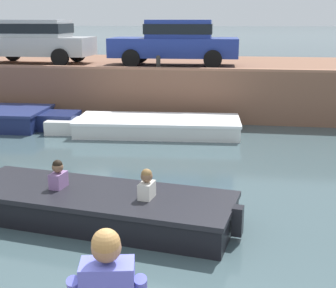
{
  "coord_description": "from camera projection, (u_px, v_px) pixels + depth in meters",
  "views": [
    {
      "loc": [
        0.76,
        -3.26,
        3.27
      ],
      "look_at": [
        -0.35,
        3.99,
        1.29
      ],
      "focal_mm": 50.0,
      "sensor_mm": 36.0,
      "label": 1
    }
  ],
  "objects": [
    {
      "name": "far_wall_coping",
      "position": [
        215.0,
        69.0,
        14.63
      ],
      "size": [
        60.0,
        0.24,
        0.08
      ],
      "primitive_type": "cube",
      "color": "#9F6C52",
      "rests_on": "far_quay_wall"
    },
    {
      "name": "far_quay_wall",
      "position": [
        219.0,
        85.0,
        17.6
      ],
      "size": [
        60.0,
        6.0,
        1.68
      ],
      "primitive_type": "cube",
      "color": "brown",
      "rests_on": "ground"
    },
    {
      "name": "car_leftmost_silver",
      "position": [
        36.0,
        40.0,
        16.75
      ],
      "size": [
        4.18,
        1.92,
        1.54
      ],
      "color": "#B7BABC",
      "rests_on": "far_quay_wall"
    },
    {
      "name": "ground_plane",
      "position": [
        198.0,
        184.0,
        9.52
      ],
      "size": [
        400.0,
        400.0,
        0.0
      ],
      "primitive_type": "plane",
      "color": "#3D5156"
    },
    {
      "name": "mooring_bollard_mid",
      "position": [
        158.0,
        62.0,
        14.97
      ],
      "size": [
        0.15,
        0.15,
        0.45
      ],
      "color": "#2D2B28",
      "rests_on": "far_quay_wall"
    },
    {
      "name": "car_left_inner_blue",
      "position": [
        176.0,
        41.0,
        16.0
      ],
      "size": [
        4.42,
        2.1,
        1.54
      ],
      "color": "#233893",
      "rests_on": "far_quay_wall"
    },
    {
      "name": "motorboat_passing",
      "position": [
        85.0,
        204.0,
        7.81
      ],
      "size": [
        5.61,
        2.19,
        1.0
      ],
      "color": "black",
      "rests_on": "ground"
    },
    {
      "name": "boat_moored_central_white",
      "position": [
        150.0,
        126.0,
        13.64
      ],
      "size": [
        5.7,
        2.17,
        0.47
      ],
      "color": "white",
      "rests_on": "ground"
    }
  ]
}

